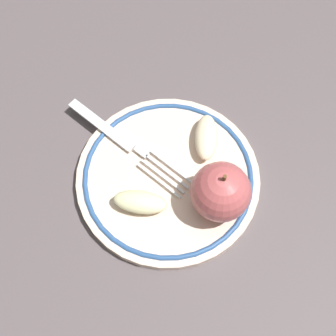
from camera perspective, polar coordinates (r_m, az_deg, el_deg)
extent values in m
plane|color=#53484A|center=(0.55, -0.57, -3.16)|extent=(2.00, 2.00, 0.00)
cylinder|color=beige|center=(0.55, 0.00, -1.29)|extent=(0.21, 0.21, 0.01)
torus|color=#2B5187|center=(0.54, 0.00, -1.02)|extent=(0.20, 0.20, 0.01)
sphere|color=#B55051|center=(0.50, 6.44, -2.90)|extent=(0.07, 0.07, 0.07)
cylinder|color=brown|center=(0.47, 6.89, -1.24)|extent=(0.00, 0.00, 0.01)
ellipsoid|color=beige|center=(0.55, 4.68, 3.76)|extent=(0.07, 0.06, 0.02)
ellipsoid|color=beige|center=(0.52, -3.40, -4.17)|extent=(0.06, 0.06, 0.02)
cube|color=silver|center=(0.58, -8.14, 5.21)|extent=(0.10, 0.05, 0.00)
cube|color=silver|center=(0.55, -3.67, 1.79)|extent=(0.02, 0.01, 0.00)
cube|color=silver|center=(0.54, -1.21, -1.63)|extent=(0.06, 0.03, 0.00)
cube|color=silver|center=(0.54, -0.66, -1.04)|extent=(0.06, 0.03, 0.00)
cube|color=silver|center=(0.54, -0.11, -0.44)|extent=(0.06, 0.03, 0.00)
cube|color=silver|center=(0.54, 0.43, 0.14)|extent=(0.06, 0.03, 0.00)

